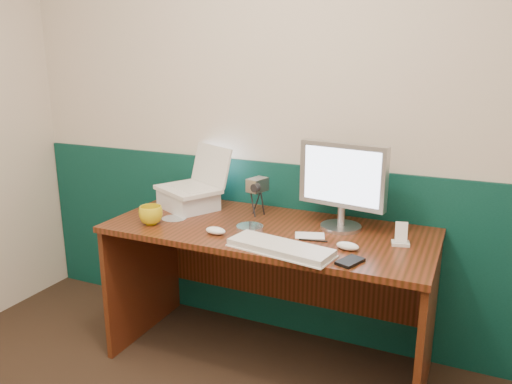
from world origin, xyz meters
The scene contains 18 objects.
back_wall centered at (0.00, 1.75, 1.25)m, with size 3.50×0.04×2.50m, color beige.
wainscot centered at (0.00, 1.74, 0.50)m, with size 3.48×0.02×1.00m, color #072F2A.
desk centered at (0.00, 1.38, 0.38)m, with size 1.60×0.70×0.75m, color #341B09.
laptop_riser centered at (-0.53, 1.50, 0.80)m, with size 0.29×0.24×0.10m, color silver.
laptop centered at (-0.53, 1.50, 0.99)m, with size 0.33×0.25×0.28m, color silver, non-canonical shape.
monitor centered at (0.33, 1.52, 0.97)m, with size 0.43×0.12×0.43m, color #B2B2B7, non-canonical shape.
keyboard centered at (0.17, 1.12, 0.76)m, with size 0.47×0.16×0.03m, color silver.
mouse_right centered at (0.43, 1.26, 0.77)m, with size 0.10×0.06×0.03m, color white.
mouse_left centered at (-0.19, 1.19, 0.77)m, with size 0.10×0.06×0.03m, color white.
mug centered at (-0.56, 1.19, 0.80)m, with size 0.12×0.12×0.09m, color gold.
camcorder centered at (-0.13, 1.54, 0.86)m, with size 0.10×0.15×0.22m, color #A3A2A7, non-canonical shape.
cd_spindle centered at (-0.06, 1.30, 0.76)m, with size 0.13×0.13×0.03m, color silver.
cd_loose_a centered at (-0.50, 1.31, 0.75)m, with size 0.13×0.13×0.00m, color silver.
pen centered at (0.26, 1.29, 0.75)m, with size 0.01×0.01×0.13m, color black.
papers centered at (0.23, 1.35, 0.75)m, with size 0.14×0.09×0.00m, color white.
dock centered at (0.63, 1.41, 0.76)m, with size 0.08×0.06×0.01m, color silver.
music_player centered at (0.63, 1.41, 0.81)m, with size 0.05×0.01×0.09m, color white.
pda centered at (0.48, 1.11, 0.76)m, with size 0.07×0.12×0.01m, color black.
Camera 1 is at (0.91, -0.77, 1.56)m, focal length 35.00 mm.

